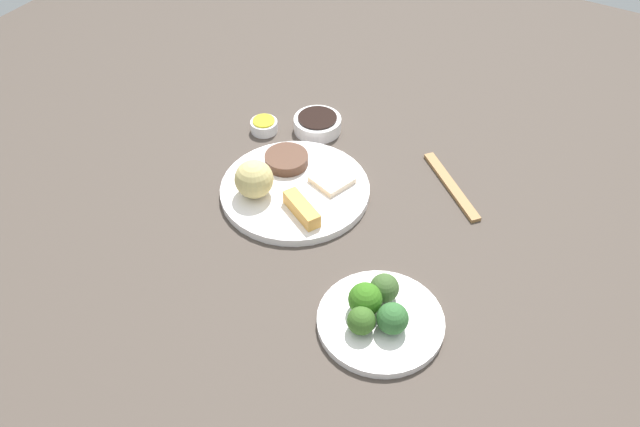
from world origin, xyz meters
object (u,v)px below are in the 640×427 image
broccoli_plate (380,321)px  soy_sauce_bowl (317,124)px  main_plate (294,191)px  chopsticks_pair (451,186)px  sauce_ramekin_hot_mustard (264,126)px

broccoli_plate → soy_sauce_bowl: bearing=-137.9°
broccoli_plate → soy_sauce_bowl: 0.52m
broccoli_plate → main_plate: bearing=-123.8°
soy_sauce_bowl → broccoli_plate: bearing=42.1°
soy_sauce_bowl → chopsticks_pair: size_ratio=0.50×
broccoli_plate → sauce_ramekin_hot_mustard: size_ratio=3.53×
soy_sauce_bowl → sauce_ramekin_hot_mustard: 0.11m
broccoli_plate → chopsticks_pair: 0.37m
main_plate → sauce_ramekin_hot_mustard: size_ratio=4.99×
sauce_ramekin_hot_mustard → soy_sauce_bowl: bearing=122.1°
soy_sauce_bowl → main_plate: bearing=18.6°
broccoli_plate → sauce_ramekin_hot_mustard: 0.56m
chopsticks_pair → broccoli_plate: bearing=5.0°
soy_sauce_bowl → sauce_ramekin_hot_mustard: soy_sauce_bowl is taller
broccoli_plate → chopsticks_pair: broccoli_plate is taller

